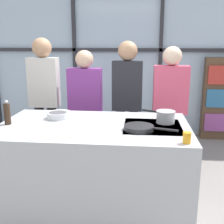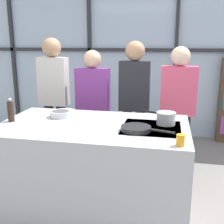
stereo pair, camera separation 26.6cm
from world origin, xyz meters
name	(u,v)px [view 2 (the right image)]	position (x,y,z in m)	size (l,w,h in m)	color
ground_plane	(94,211)	(0.00, 0.00, 0.00)	(18.00, 18.00, 0.00)	gray
back_window_wall	(132,58)	(0.00, 2.64, 1.40)	(6.40, 0.10, 2.80)	silver
demo_island	(94,170)	(0.00, 0.00, 0.46)	(1.77, 1.04, 0.93)	#B7BABF
spectator_far_left	(54,94)	(-0.80, 0.97, 1.02)	(0.38, 0.24, 1.73)	black
spectator_center_left	(93,104)	(-0.27, 0.97, 0.90)	(0.42, 0.22, 1.58)	black
spectator_center_right	(134,98)	(0.27, 0.97, 0.99)	(0.37, 0.24, 1.69)	#232838
spectator_far_right	(178,106)	(0.80, 0.97, 0.93)	(0.42, 0.23, 1.63)	black
frying_pan	(137,128)	(0.43, -0.13, 0.95)	(0.46, 0.26, 0.04)	#232326
saucepan	(166,118)	(0.67, 0.13, 0.99)	(0.31, 0.21, 0.12)	silver
white_plate	(64,111)	(-0.44, 0.39, 0.93)	(0.25, 0.25, 0.01)	white
mixing_bowl	(61,114)	(-0.39, 0.18, 0.96)	(0.22, 0.22, 0.06)	silver
pepper_grinder	(11,111)	(-0.80, -0.07, 1.03)	(0.06, 0.06, 0.23)	#332319
juice_glass_near	(180,140)	(0.79, -0.42, 0.97)	(0.06, 0.06, 0.09)	orange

